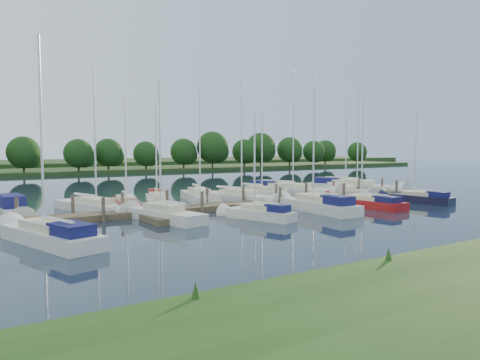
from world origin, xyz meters
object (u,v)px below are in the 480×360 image
dock (239,206)px  motorboat (12,211)px  sailboat_s_2 (259,215)px  sailboat_n_5 (199,199)px

dock → motorboat: size_ratio=6.32×
motorboat → sailboat_s_2: sailboat_s_2 is taller
dock → sailboat_s_2: 5.50m
dock → sailboat_s_2: bearing=-109.1°
sailboat_n_5 → sailboat_s_2: 11.18m
dock → sailboat_n_5: bearing=93.5°
dock → sailboat_n_5: (-0.36, 5.89, 0.08)m
dock → sailboat_n_5: 5.90m
sailboat_n_5 → dock: bearing=108.3°
dock → sailboat_s_2: sailboat_s_2 is taller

